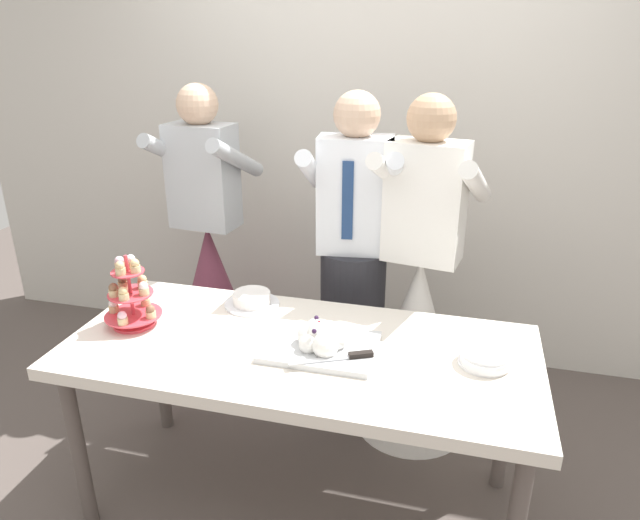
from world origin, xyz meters
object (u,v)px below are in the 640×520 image
at_px(dessert_table, 300,362).
at_px(person_bride, 417,324).
at_px(main_cake_tray, 321,341).
at_px(round_cake, 252,300).
at_px(cupcake_stand, 131,297).
at_px(plate_stack, 485,358).
at_px(person_groom, 353,283).
at_px(person_guest, 211,283).

xyz_separation_m(dessert_table, person_bride, (0.39, 0.65, -0.12)).
relative_size(main_cake_tray, round_cake, 1.75).
xyz_separation_m(main_cake_tray, round_cake, (-0.39, 0.29, -0.02)).
bearing_deg(dessert_table, cupcake_stand, -179.24).
distance_m(cupcake_stand, plate_stack, 1.39).
height_order(person_groom, person_bride, same).
relative_size(person_bride, person_guest, 1.00).
xyz_separation_m(cupcake_stand, person_bride, (1.10, 0.66, -0.32)).
distance_m(main_cake_tray, person_guest, 1.23).
xyz_separation_m(cupcake_stand, main_cake_tray, (0.79, -0.00, -0.08)).
height_order(plate_stack, person_bride, person_bride).
relative_size(cupcake_stand, person_bride, 0.18).
bearing_deg(main_cake_tray, person_guest, 135.11).
relative_size(main_cake_tray, person_guest, 0.25).
xyz_separation_m(cupcake_stand, round_cake, (0.40, 0.29, -0.10)).
bearing_deg(dessert_table, person_groom, 84.36).
height_order(dessert_table, person_guest, person_guest).
height_order(person_bride, person_guest, same).
bearing_deg(person_groom, person_bride, -6.48).
xyz_separation_m(person_bride, person_guest, (-1.16, 0.19, 0.00)).
bearing_deg(person_guest, dessert_table, -47.64).
bearing_deg(plate_stack, person_groom, 133.64).
relative_size(plate_stack, person_bride, 0.11).
bearing_deg(person_bride, plate_stack, -64.43).
bearing_deg(person_bride, round_cake, -151.77).
xyz_separation_m(cupcake_stand, person_groom, (0.77, 0.70, -0.15)).
bearing_deg(person_groom, cupcake_stand, -137.83).
distance_m(cupcake_stand, person_groom, 1.05).
relative_size(dessert_table, person_bride, 1.08).
relative_size(cupcake_stand, person_guest, 0.18).
bearing_deg(person_guest, person_bride, -9.33).
xyz_separation_m(plate_stack, round_cake, (-0.99, 0.24, -0.00)).
bearing_deg(plate_stack, round_cake, 166.42).
bearing_deg(dessert_table, round_cake, 137.04).
distance_m(cupcake_stand, person_guest, 0.91).
bearing_deg(main_cake_tray, round_cake, 143.19).
height_order(person_groom, person_guest, same).
xyz_separation_m(dessert_table, cupcake_stand, (-0.70, -0.01, 0.20)).
height_order(round_cake, person_bride, person_bride).
bearing_deg(cupcake_stand, plate_stack, 2.09).
bearing_deg(person_guest, person_groom, -10.42).
bearing_deg(cupcake_stand, person_guest, 94.41).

